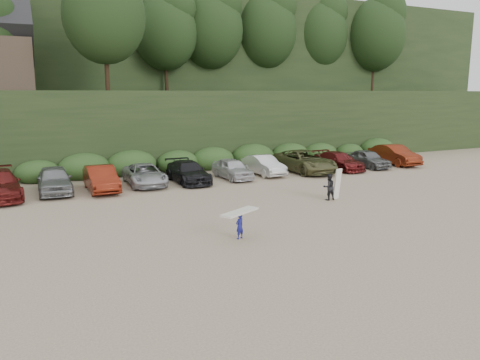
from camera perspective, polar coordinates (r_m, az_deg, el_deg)
ground at (r=22.06m, az=1.31°, el=-4.80°), size 120.00×120.00×0.00m
hillside_backdrop at (r=55.94m, az=-16.45°, el=15.71°), size 90.00×41.50×28.00m
parked_cars at (r=30.52m, az=-9.79°, el=0.83°), size 40.06×6.11×1.63m
child_surfer at (r=18.98m, az=-0.04°, el=-4.89°), size 1.96×1.40×1.16m
adult_surfer at (r=26.27m, az=10.86°, el=-0.81°), size 1.20×0.59×1.73m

